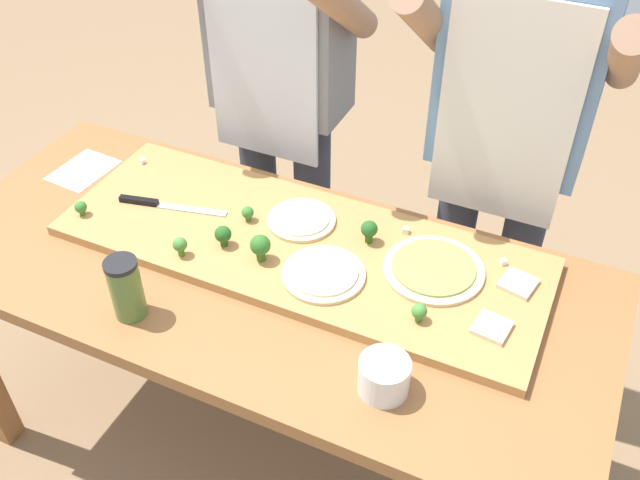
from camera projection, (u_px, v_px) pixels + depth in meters
ground_plane at (274, 447)px, 2.28m from camera, size 8.00×8.00×0.00m
prep_table at (263, 299)px, 1.84m from camera, size 1.75×0.76×0.79m
cutting_board at (299, 246)px, 1.81m from camera, size 1.26×0.45×0.03m
chefs_knife at (157, 204)px, 1.92m from camera, size 0.30×0.09×0.02m
pizza_whole_white_garlic at (301, 219)px, 1.86m from camera, size 0.18×0.18×0.02m
pizza_whole_pesto_green at (434, 269)px, 1.72m from camera, size 0.25×0.25×0.02m
pizza_whole_cheese_artichoke at (323, 274)px, 1.70m from camera, size 0.21×0.21×0.02m
pizza_slice_far_right at (518, 283)px, 1.68m from camera, size 0.09×0.09×0.01m
pizza_slice_center at (492, 327)px, 1.57m from camera, size 0.09×0.09×0.01m
broccoli_floret_front_mid at (180, 245)px, 1.75m from camera, size 0.04×0.04×0.05m
broccoli_floret_center_left at (259, 245)px, 1.73m from camera, size 0.05×0.05×0.07m
broccoli_floret_front_left at (419, 312)px, 1.58m from camera, size 0.04×0.04×0.05m
broccoli_floret_back_mid at (248, 213)px, 1.86m from camera, size 0.03×0.03×0.04m
broccoli_floret_center_right at (223, 235)px, 1.77m from camera, size 0.04×0.04×0.06m
broccoli_floret_front_right at (81, 207)px, 1.88m from camera, size 0.03×0.03×0.04m
broccoli_floret_back_right at (369, 230)px, 1.78m from camera, size 0.04×0.04×0.06m
cheese_crumble_a at (142, 161)px, 2.07m from camera, size 0.02×0.02×0.01m
cheese_crumble_b at (503, 262)px, 1.74m from camera, size 0.02×0.02×0.01m
cheese_crumble_c at (406, 230)px, 1.83m from camera, size 0.02×0.02×0.02m
flour_cup at (384, 378)px, 1.46m from camera, size 0.11×0.11×0.08m
sauce_jar at (126, 288)px, 1.60m from camera, size 0.08×0.08×0.16m
recipe_note at (83, 170)px, 2.09m from camera, size 0.15×0.19×0.00m
cook_left at (280, 78)px, 2.09m from camera, size 0.54×0.39×1.67m
cook_right at (509, 130)px, 1.87m from camera, size 0.54×0.39×1.67m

